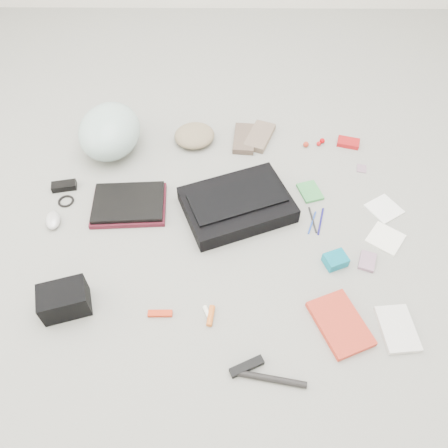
{
  "coord_description": "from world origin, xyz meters",
  "views": [
    {
      "loc": [
        0.01,
        -1.13,
        1.47
      ],
      "look_at": [
        0.0,
        0.0,
        0.05
      ],
      "focal_mm": 35.0,
      "sensor_mm": 36.0,
      "label": 1
    }
  ],
  "objects_px": {
    "bike_helmet": "(110,131)",
    "camera_bag": "(64,300)",
    "book_red": "(340,324)",
    "messenger_bag": "(237,205)",
    "laptop": "(128,202)",
    "accordion_wallet": "(335,260)"
  },
  "relations": [
    {
      "from": "bike_helmet",
      "to": "camera_bag",
      "type": "xyz_separation_m",
      "value": [
        -0.03,
        -0.88,
        -0.05
      ]
    },
    {
      "from": "camera_bag",
      "to": "book_red",
      "type": "height_order",
      "value": "camera_bag"
    },
    {
      "from": "messenger_bag",
      "to": "laptop",
      "type": "xyz_separation_m",
      "value": [
        -0.48,
        0.02,
        -0.0
      ]
    },
    {
      "from": "camera_bag",
      "to": "book_red",
      "type": "relative_size",
      "value": 0.73
    },
    {
      "from": "messenger_bag",
      "to": "bike_helmet",
      "type": "distance_m",
      "value": 0.73
    },
    {
      "from": "laptop",
      "to": "accordion_wallet",
      "type": "distance_m",
      "value": 0.91
    },
    {
      "from": "messenger_bag",
      "to": "book_red",
      "type": "relative_size",
      "value": 1.91
    },
    {
      "from": "bike_helmet",
      "to": "messenger_bag",
      "type": "bearing_deg",
      "value": -30.01
    },
    {
      "from": "camera_bag",
      "to": "book_red",
      "type": "xyz_separation_m",
      "value": [
        1.0,
        -0.06,
        -0.04
      ]
    },
    {
      "from": "laptop",
      "to": "accordion_wallet",
      "type": "bearing_deg",
      "value": -21.92
    },
    {
      "from": "camera_bag",
      "to": "book_red",
      "type": "distance_m",
      "value": 1.01
    },
    {
      "from": "laptop",
      "to": "accordion_wallet",
      "type": "height_order",
      "value": "same"
    },
    {
      "from": "bike_helmet",
      "to": "accordion_wallet",
      "type": "xyz_separation_m",
      "value": [
        1.0,
        -0.68,
        -0.09
      ]
    },
    {
      "from": "bike_helmet",
      "to": "book_red",
      "type": "distance_m",
      "value": 1.36
    },
    {
      "from": "camera_bag",
      "to": "accordion_wallet",
      "type": "bearing_deg",
      "value": -5.63
    },
    {
      "from": "messenger_bag",
      "to": "camera_bag",
      "type": "height_order",
      "value": "camera_bag"
    },
    {
      "from": "camera_bag",
      "to": "book_red",
      "type": "bearing_deg",
      "value": -20.6
    },
    {
      "from": "messenger_bag",
      "to": "laptop",
      "type": "relative_size",
      "value": 1.47
    },
    {
      "from": "laptop",
      "to": "camera_bag",
      "type": "relative_size",
      "value": 1.79
    },
    {
      "from": "bike_helmet",
      "to": "camera_bag",
      "type": "height_order",
      "value": "bike_helmet"
    },
    {
      "from": "bike_helmet",
      "to": "accordion_wallet",
      "type": "bearing_deg",
      "value": -30.77
    },
    {
      "from": "laptop",
      "to": "accordion_wallet",
      "type": "relative_size",
      "value": 3.53
    }
  ]
}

